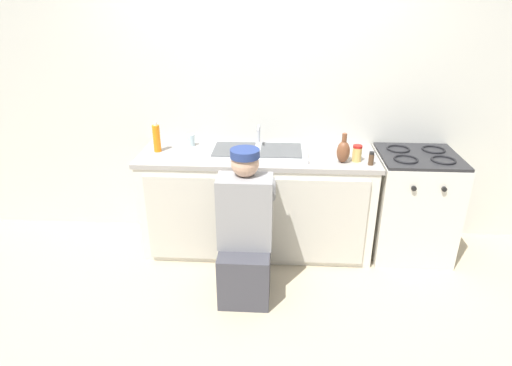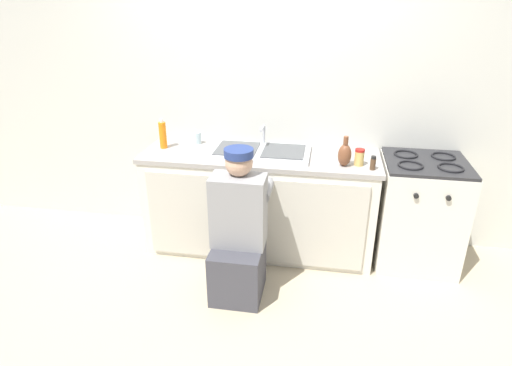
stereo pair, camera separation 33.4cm
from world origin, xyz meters
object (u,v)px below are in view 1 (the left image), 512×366
(vase_decorative, at_px, (343,151))
(spice_bottle_pepper, at_px, (371,158))
(sink_double_basin, at_px, (258,151))
(water_glass, at_px, (191,140))
(soap_bottle_orange, at_px, (157,138))
(plumber_person, at_px, (245,238))
(condiment_jar, at_px, (357,153))
(stove_range, at_px, (412,204))

(vase_decorative, relative_size, spice_bottle_pepper, 2.19)
(sink_double_basin, height_order, spice_bottle_pepper, sink_double_basin)
(water_glass, xyz_separation_m, soap_bottle_orange, (-0.25, -0.16, 0.06))
(plumber_person, xyz_separation_m, water_glass, (-0.52, 0.81, 0.45))
(plumber_person, distance_m, vase_decorative, 1.00)
(sink_double_basin, relative_size, spice_bottle_pepper, 7.62)
(soap_bottle_orange, bearing_deg, water_glass, 32.01)
(sink_double_basin, relative_size, vase_decorative, 3.48)
(water_glass, bearing_deg, plumber_person, -57.30)
(vase_decorative, bearing_deg, sink_double_basin, 166.81)
(sink_double_basin, bearing_deg, plumber_person, -94.45)
(spice_bottle_pepper, bearing_deg, soap_bottle_orange, 173.21)
(soap_bottle_orange, bearing_deg, sink_double_basin, -0.25)
(sink_double_basin, xyz_separation_m, condiment_jar, (0.77, -0.12, 0.05))
(condiment_jar, bearing_deg, sink_double_basin, 170.84)
(water_glass, height_order, condiment_jar, condiment_jar)
(sink_double_basin, bearing_deg, water_glass, 164.41)
(soap_bottle_orange, distance_m, condiment_jar, 1.60)
(vase_decorative, height_order, water_glass, vase_decorative)
(stove_range, bearing_deg, vase_decorative, -166.30)
(spice_bottle_pepper, bearing_deg, stove_range, 24.86)
(soap_bottle_orange, bearing_deg, plumber_person, -40.40)
(plumber_person, bearing_deg, spice_bottle_pepper, 26.26)
(stove_range, height_order, condiment_jar, condiment_jar)
(vase_decorative, bearing_deg, condiment_jar, 15.41)
(spice_bottle_pepper, bearing_deg, water_glass, 166.09)
(sink_double_basin, relative_size, stove_range, 0.90)
(water_glass, relative_size, condiment_jar, 0.78)
(plumber_person, distance_m, spice_bottle_pepper, 1.12)
(spice_bottle_pepper, distance_m, water_glass, 1.48)
(stove_range, relative_size, condiment_jar, 6.97)
(sink_double_basin, height_order, soap_bottle_orange, soap_bottle_orange)
(sink_double_basin, distance_m, spice_bottle_pepper, 0.89)
(water_glass, bearing_deg, vase_decorative, -14.31)
(plumber_person, distance_m, water_glass, 1.06)
(plumber_person, bearing_deg, soap_bottle_orange, 139.60)
(spice_bottle_pepper, relative_size, condiment_jar, 0.82)
(sink_double_basin, xyz_separation_m, soap_bottle_orange, (-0.82, 0.00, 0.09))
(vase_decorative, distance_m, water_glass, 1.27)
(vase_decorative, distance_m, condiment_jar, 0.12)
(stove_range, relative_size, spice_bottle_pepper, 8.50)
(spice_bottle_pepper, bearing_deg, condiment_jar, 142.84)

